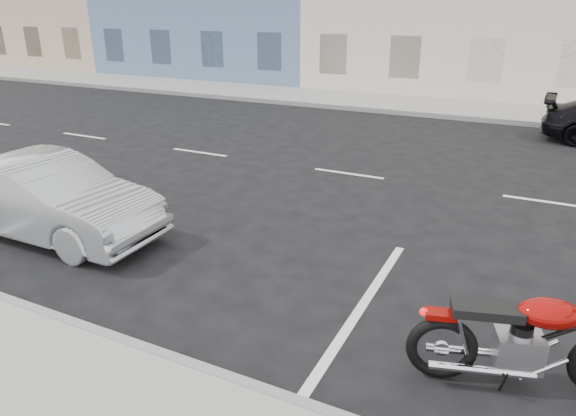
% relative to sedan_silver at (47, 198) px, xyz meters
% --- Properties ---
extents(ground, '(120.00, 120.00, 0.00)m').
position_rel_sedan_silver_xyz_m(ground, '(5.20, 5.19, -0.64)').
color(ground, black).
rests_on(ground, ground).
extents(sidewalk_far, '(80.00, 3.40, 0.15)m').
position_rel_sedan_silver_xyz_m(sidewalk_far, '(0.20, 13.89, -0.57)').
color(sidewalk_far, gray).
rests_on(sidewalk_far, ground).
extents(curb_far, '(80.00, 0.12, 0.16)m').
position_rel_sedan_silver_xyz_m(curb_far, '(0.20, 12.19, -0.56)').
color(curb_far, gray).
rests_on(curb_far, ground).
extents(sedan_silver, '(3.90, 1.39, 1.28)m').
position_rel_sedan_silver_xyz_m(sedan_silver, '(0.00, 0.00, 0.00)').
color(sedan_silver, '#A5A8AD').
rests_on(sedan_silver, ground).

